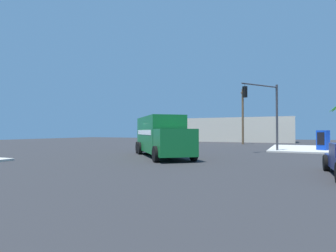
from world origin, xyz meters
name	(u,v)px	position (x,y,z in m)	size (l,w,h in m)	color
ground_plane	(161,156)	(0.00, 0.00, 0.00)	(100.00, 100.00, 0.00)	#2B2B2D
sidewalk_corner_far	(335,149)	(13.20, 13.20, 0.07)	(12.18, 12.18, 0.14)	beige
delivery_truck	(161,136)	(0.27, -0.58, 1.57)	(7.41, 8.07, 3.02)	#146B2D
traffic_light_primary	(266,106)	(7.15, 7.06, 4.18)	(2.74, 3.73, 6.12)	#38383D
vending_machine_red	(323,140)	(11.88, 10.33, 1.07)	(1.17, 1.13, 1.85)	#0F38B2
utility_pole	(243,116)	(2.72, 21.27, 4.19)	(0.30, 2.20, 8.10)	brown
building_backdrop	(234,130)	(-0.55, 31.32, 2.17)	(20.48, 6.00, 4.34)	beige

